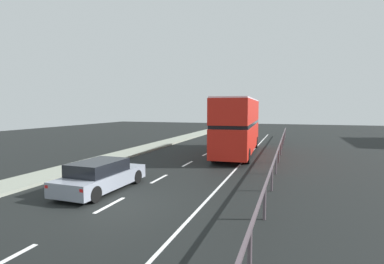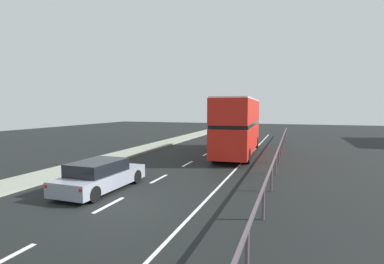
% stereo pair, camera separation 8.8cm
% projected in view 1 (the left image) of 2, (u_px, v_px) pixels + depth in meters
% --- Properties ---
extents(ground_plane, '(73.18, 120.00, 0.10)m').
position_uv_depth(ground_plane, '(112.00, 206.00, 11.13)').
color(ground_plane, black).
extents(lane_paint_markings, '(3.39, 46.00, 0.01)m').
position_uv_depth(lane_paint_markings, '(219.00, 165.00, 18.82)').
color(lane_paint_markings, silver).
rests_on(lane_paint_markings, ground).
extents(bridge_side_railing, '(0.10, 42.00, 1.10)m').
position_uv_depth(bridge_side_railing, '(278.00, 153.00, 17.79)').
color(bridge_side_railing, '#55484F').
rests_on(bridge_side_railing, ground).
extents(double_decker_bus_red, '(2.97, 11.10, 4.29)m').
position_uv_depth(double_decker_bus_red, '(238.00, 125.00, 23.09)').
color(double_decker_bus_red, red).
rests_on(double_decker_bus_red, ground).
extents(hatchback_car_near, '(1.94, 4.54, 1.32)m').
position_uv_depth(hatchback_car_near, '(101.00, 176.00, 12.95)').
color(hatchback_car_near, gray).
rests_on(hatchback_car_near, ground).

